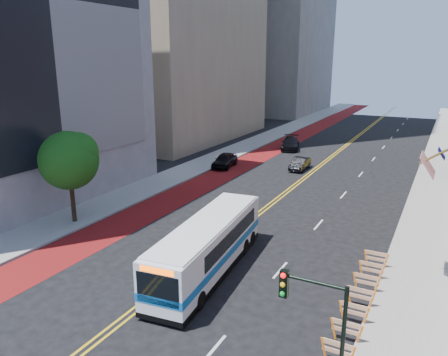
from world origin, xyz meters
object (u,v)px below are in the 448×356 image
Objects in this scene: street_tree at (70,158)px; car_b at (300,164)px; traffic_signal at (316,321)px; car_a at (225,160)px; transit_bus at (209,245)px; car_c at (290,143)px.

street_tree is 1.68× the size of car_b.
car_a is at bearing 122.17° from traffic_signal.
traffic_signal is at bearing -24.82° from street_tree.
car_b is (-2.72, 24.99, -0.95)m from transit_bus.
transit_bus is at bearing 137.51° from traffic_signal.
street_tree reaches higher than traffic_signal.
car_c is (-15.44, 42.36, -2.92)m from traffic_signal.
street_tree is 1.32× the size of traffic_signal.
car_c is at bearing 68.18° from car_a.
traffic_signal is at bearing -48.48° from transit_bus.
street_tree is at bearing 164.67° from transit_bus.
car_b is at bearing 108.56° from traffic_signal.
traffic_signal is at bearing -72.37° from car_b.
traffic_signal is 35.26m from car_a.
street_tree is at bearing 155.18° from traffic_signal.
car_c reaches higher than car_b.
traffic_signal is 0.44× the size of transit_bus.
transit_bus is 24.62m from car_a.
car_c is at bearing 95.75° from transit_bus.
traffic_signal is 1.27× the size of car_b.
street_tree reaches higher than transit_bus.
street_tree is at bearing -115.07° from car_c.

